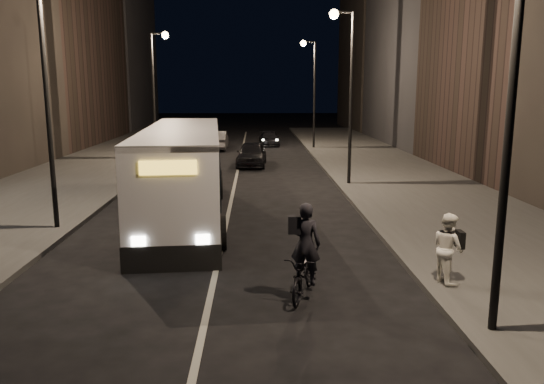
{
  "coord_description": "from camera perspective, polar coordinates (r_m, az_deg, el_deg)",
  "views": [
    {
      "loc": [
        1.07,
        -13.37,
        4.71
      ],
      "look_at": [
        1.57,
        3.0,
        1.5
      ],
      "focal_mm": 35.0,
      "sensor_mm": 36.0,
      "label": 1
    }
  ],
  "objects": [
    {
      "name": "ground",
      "position": [
        14.22,
        -6.03,
        -8.32
      ],
      "size": [
        180.0,
        180.0,
        0.0
      ],
      "primitive_type": "plane",
      "color": "black",
      "rests_on": "ground"
    },
    {
      "name": "streetlight_right_mid",
      "position": [
        25.73,
        7.98,
        12.44
      ],
      "size": [
        1.2,
        0.44,
        8.12
      ],
      "color": "black",
      "rests_on": "sidewalk_right"
    },
    {
      "name": "building_row_right",
      "position": [
        43.89,
        19.14,
        18.09
      ],
      "size": [
        8.0,
        61.0,
        21.0
      ],
      "primitive_type": "cube",
      "color": "black",
      "rests_on": "ground"
    },
    {
      "name": "streetlight_left_near",
      "position": [
        18.52,
        -22.51,
        12.28
      ],
      "size": [
        1.2,
        0.44,
        8.12
      ],
      "color": "black",
      "rests_on": "sidewalk_left"
    },
    {
      "name": "car_near",
      "position": [
        32.72,
        -2.21,
        4.11
      ],
      "size": [
        1.97,
        4.43,
        1.48
      ],
      "primitive_type": "imported",
      "rotation": [
        0.0,
        0.0,
        -0.05
      ],
      "color": "black",
      "rests_on": "ground"
    },
    {
      "name": "streetlight_left_far",
      "position": [
        35.95,
        -12.27,
        11.88
      ],
      "size": [
        1.2,
        0.44,
        8.12
      ],
      "color": "black",
      "rests_on": "sidewalk_left"
    },
    {
      "name": "car_far",
      "position": [
        44.63,
        -0.29,
        5.76
      ],
      "size": [
        1.78,
        3.94,
        1.12
      ],
      "primitive_type": "imported",
      "rotation": [
        0.0,
        0.0,
        0.05
      ],
      "color": "black",
      "rests_on": "ground"
    },
    {
      "name": "sidewalk_left",
      "position": [
        29.36,
        -20.75,
        1.29
      ],
      "size": [
        7.0,
        70.0,
        0.16
      ],
      "primitive_type": "cube",
      "color": "#3A3A37",
      "rests_on": "ground"
    },
    {
      "name": "sidewalk_right",
      "position": [
        28.74,
        13.27,
        1.52
      ],
      "size": [
        7.0,
        70.0,
        0.16
      ],
      "primitive_type": "cube",
      "color": "#3A3A37",
      "rests_on": "ground"
    },
    {
      "name": "streetlight_right_near",
      "position": [
        10.31,
        23.37,
        13.83
      ],
      "size": [
        1.2,
        0.44,
        8.12
      ],
      "color": "black",
      "rests_on": "sidewalk_right"
    },
    {
      "name": "pedestrian_woman",
      "position": [
        13.26,
        18.4,
        -5.73
      ],
      "size": [
        0.82,
        0.95,
        1.69
      ],
      "primitive_type": "imported",
      "rotation": [
        0.0,
        0.0,
        1.82
      ],
      "color": "white",
      "rests_on": "sidewalk_right"
    },
    {
      "name": "building_row_left",
      "position": [
        45.65,
        -24.98,
        18.02
      ],
      "size": [
        8.0,
        61.0,
        22.0
      ],
      "primitive_type": "cube",
      "color": "black",
      "rests_on": "ground"
    },
    {
      "name": "city_bus",
      "position": [
        19.73,
        -9.51,
        2.46
      ],
      "size": [
        3.6,
        12.43,
        3.31
      ],
      "rotation": [
        0.0,
        0.0,
        0.08
      ],
      "color": "white",
      "rests_on": "ground"
    },
    {
      "name": "car_mid",
      "position": [
        41.66,
        -5.95,
        5.55
      ],
      "size": [
        1.56,
        4.46,
        1.47
      ],
      "primitive_type": "imported",
      "rotation": [
        0.0,
        0.0,
        3.14
      ],
      "color": "#343437",
      "rests_on": "ground"
    },
    {
      "name": "cyclist_on_bicycle",
      "position": [
        12.16,
        3.52,
        -7.93
      ],
      "size": [
        1.25,
        2.07,
        2.25
      ],
      "rotation": [
        0.0,
        0.0,
        -0.31
      ],
      "color": "black",
      "rests_on": "ground"
    },
    {
      "name": "streetlight_right_far",
      "position": [
        41.59,
        4.23,
        11.96
      ],
      "size": [
        1.2,
        0.44,
        8.12
      ],
      "color": "black",
      "rests_on": "sidewalk_right"
    }
  ]
}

